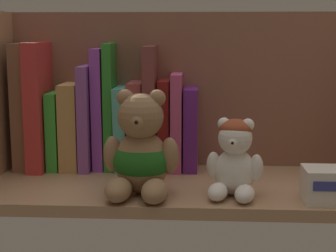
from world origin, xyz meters
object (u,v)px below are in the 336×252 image
object	(u,v)px
book_0	(26,106)
book_4	(89,117)
book_10	(164,124)
book_8	(137,125)
book_9	(151,108)
teddy_bear_smaller	(235,160)
book_3	(73,125)
teddy_bear_larger	(141,154)
book_11	(177,121)
book_2	(58,129)
book_1	(42,105)
book_7	(123,127)
book_12	(191,129)
book_6	(111,106)
book_5	(100,109)

from	to	relation	value
book_0	book_4	distance (cm)	12.65
book_10	book_8	bearing A→B (deg)	180.00
book_9	teddy_bear_smaller	world-z (taller)	book_9
book_3	teddy_bear_larger	distance (cm)	23.52
book_11	teddy_bear_larger	xyz separation A→B (cm)	(-5.19, -17.68, -2.56)
teddy_bear_smaller	book_2	bearing A→B (deg)	152.40
book_1	book_4	distance (cm)	9.47
book_1	teddy_bear_smaller	xyz separation A→B (cm)	(36.94, -17.77, -6.26)
book_11	book_0	bearing A→B (deg)	180.00
book_0	teddy_bear_larger	world-z (taller)	book_0
book_3	book_7	bearing A→B (deg)	0.00
book_12	teddy_bear_smaller	size ratio (longest dim) A/B	1.24
book_6	book_2	bearing A→B (deg)	180.00
teddy_bear_smaller	book_10	bearing A→B (deg)	125.50
book_0	book_1	world-z (taller)	book_1
book_12	book_6	bearing A→B (deg)	180.00
book_6	teddy_bear_smaller	xyz separation A→B (cm)	(23.22, -17.77, -6.17)
book_5	book_11	bearing A→B (deg)	0.00
book_9	book_12	distance (cm)	8.71
book_7	book_8	bearing A→B (deg)	0.00
book_1	book_9	bearing A→B (deg)	0.00
book_6	book_11	distance (cm)	13.32
book_7	book_11	bearing A→B (deg)	0.00
book_9	book_12	world-z (taller)	book_9
book_1	book_9	distance (cm)	21.73
book_3	book_4	distance (cm)	3.56
book_3	book_11	size ratio (longest dim) A/B	0.89
book_4	teddy_bear_larger	xyz separation A→B (cm)	(12.34, -17.68, -3.29)
book_4	teddy_bear_larger	world-z (taller)	book_4
book_5	book_10	size ratio (longest dim) A/B	1.34
book_0	book_9	world-z (taller)	book_0
book_12	teddy_bear_smaller	xyz separation A→B (cm)	(7.50, -17.77, -1.89)
book_4	teddy_bear_smaller	bearing A→B (deg)	-32.65
teddy_bear_smaller	book_5	bearing A→B (deg)	145.01
book_9	teddy_bear_larger	size ratio (longest dim) A/B	1.38
teddy_bear_larger	book_11	bearing A→B (deg)	73.65
teddy_bear_smaller	book_8	bearing A→B (deg)	135.41
book_4	book_12	distance (cm)	20.35
teddy_bear_smaller	book_7	bearing A→B (deg)	139.62
book_1	book_3	bearing A→B (deg)	0.00
book_4	book_5	bearing A→B (deg)	0.00
book_3	book_5	world-z (taller)	book_5
book_5	book_10	world-z (taller)	book_5
book_7	book_8	world-z (taller)	book_8
book_2	book_8	size ratio (longest dim) A/B	0.88
book_4	book_11	world-z (taller)	book_4
book_6	book_8	xyz separation A→B (cm)	(5.19, 0.00, -3.67)
book_10	book_4	bearing A→B (deg)	180.00
book_3	book_11	bearing A→B (deg)	0.00
teddy_bear_smaller	book_3	bearing A→B (deg)	150.05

